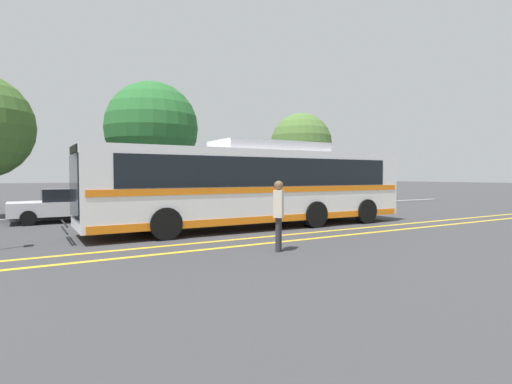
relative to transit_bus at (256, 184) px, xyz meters
name	(u,v)px	position (x,y,z in m)	size (l,w,h in m)	color
ground_plane	(245,227)	(-0.28, 0.42, -1.66)	(220.00, 220.00, 0.00)	#38383A
lane_strip_0	(290,235)	(-0.02, -2.20, -1.66)	(0.20, 32.60, 0.01)	gold
lane_strip_1	(310,239)	(-0.02, -3.26, -1.66)	(0.20, 32.60, 0.01)	gold
curb_strip	(191,212)	(-0.02, 6.70, -1.59)	(40.60, 0.36, 0.15)	#99999E
transit_bus	(256,184)	(0.00, 0.00, 0.00)	(12.93, 2.77, 3.25)	white
parked_car_1	(62,205)	(-6.20, 5.82, -0.95)	(3.99, 1.97, 1.41)	silver
parked_car_2	(198,202)	(-0.15, 5.41, -0.99)	(4.31, 1.91, 1.31)	navy
pedestrian_0	(279,211)	(-1.98, -4.45, -0.61)	(0.45, 0.46, 1.83)	#2D2D33
tree_0	(152,128)	(-1.24, 9.46, 2.98)	(5.19, 5.19, 7.24)	#513823
tree_1	(301,144)	(10.74, 11.39, 2.73)	(4.61, 4.61, 6.70)	#513823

